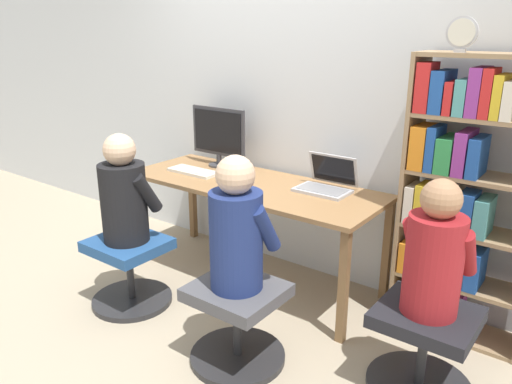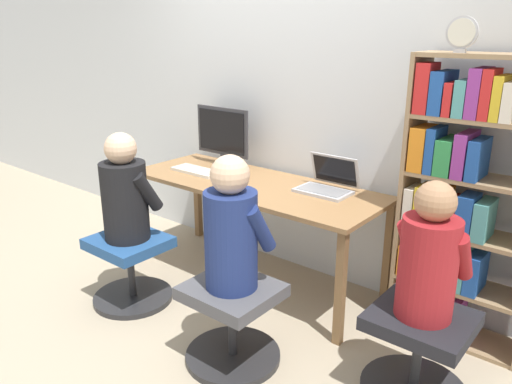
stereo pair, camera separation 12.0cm
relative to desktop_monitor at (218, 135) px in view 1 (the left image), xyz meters
The scene contains 15 objects.
ground_plane 1.23m from the desktop_monitor, 49.03° to the right, with size 14.00×14.00×0.00m, color tan.
wall_back 0.62m from the desktop_monitor, 23.35° to the left, with size 10.00×0.05×2.60m.
desk 0.61m from the desktop_monitor, 23.12° to the right, with size 1.86×0.70×0.74m.
desktop_monitor is the anchor object (origin of this frame).
laptop 1.00m from the desktop_monitor, ahead, with size 0.35×0.29×0.23m.
keyboard 0.36m from the desktop_monitor, 94.12° to the right, with size 0.40×0.16×0.03m.
computer_mouse_by_keyboard 0.42m from the desktop_monitor, 43.42° to the right, with size 0.07×0.10×0.04m.
office_chair_left 1.21m from the desktop_monitor, 87.53° to the right, with size 0.53×0.53×0.46m.
office_chair_right 1.60m from the desktop_monitor, 45.57° to the right, with size 0.53×0.53×0.46m.
person_at_monitor 0.99m from the desktop_monitor, 87.52° to the right, with size 0.36×0.33×0.70m.
person_at_laptop 1.43m from the desktop_monitor, 45.43° to the right, with size 0.34×0.32×0.72m.
bookshelf 1.81m from the desktop_monitor, ahead, with size 0.75×0.29×1.65m.
desk_clock 1.90m from the desktop_monitor, ahead, with size 0.16×0.03×0.18m.
office_chair_side 2.13m from the desktop_monitor, 18.92° to the right, with size 0.53×0.53×0.46m.
person_near_shelf 2.01m from the desktop_monitor, 18.79° to the right, with size 0.33×0.31×0.67m.
Camera 1 is at (2.01, -2.29, 1.77)m, focal length 35.00 mm.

